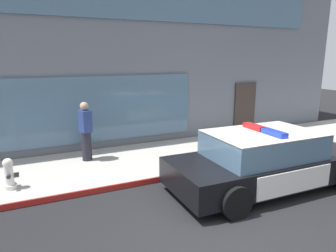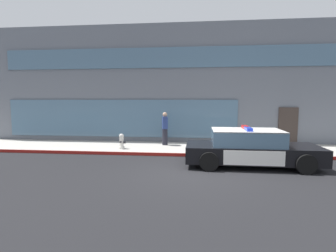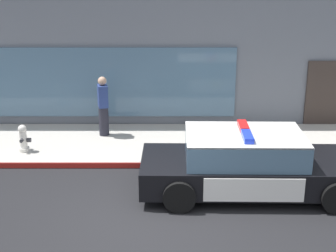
% 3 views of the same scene
% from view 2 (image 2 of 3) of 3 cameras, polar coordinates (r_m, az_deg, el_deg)
% --- Properties ---
extents(ground, '(48.00, 48.00, 0.00)m').
position_cam_2_polar(ground, '(9.06, 4.91, -10.19)').
color(ground, black).
extents(sidewalk, '(48.00, 3.03, 0.15)m').
position_cam_2_polar(sidewalk, '(12.94, 5.27, -5.00)').
color(sidewalk, '#B2ADA3').
rests_on(sidewalk, ground).
extents(curb_red_paint, '(28.80, 0.04, 0.14)m').
position_cam_2_polar(curb_red_paint, '(11.44, 5.16, -6.43)').
color(curb_red_paint, maroon).
rests_on(curb_red_paint, ground).
extents(storefront_building, '(21.97, 8.71, 6.65)m').
position_cam_2_polar(storefront_building, '(18.67, 0.91, 8.35)').
color(storefront_building, slate).
rests_on(storefront_building, ground).
extents(police_cruiser, '(4.91, 2.15, 1.49)m').
position_cam_2_polar(police_cruiser, '(10.24, 17.66, -4.67)').
color(police_cruiser, black).
rests_on(police_cruiser, ground).
extents(fire_hydrant, '(0.34, 0.39, 0.73)m').
position_cam_2_polar(fire_hydrant, '(12.63, -10.23, -3.37)').
color(fire_hydrant, silver).
rests_on(fire_hydrant, sidewalk).
extents(pedestrian_on_sidewalk, '(0.35, 0.45, 1.71)m').
position_cam_2_polar(pedestrian_on_sidewalk, '(13.40, -0.69, -0.54)').
color(pedestrian_on_sidewalk, '#23232D').
rests_on(pedestrian_on_sidewalk, sidewalk).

